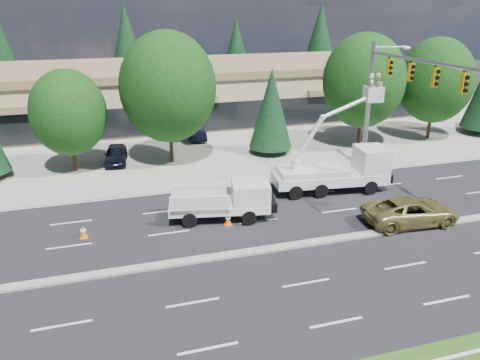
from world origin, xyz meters
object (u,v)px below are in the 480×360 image
object	(u,v)px
utility_pickup	(227,204)
bucket_truck	(341,166)
signal_mast	(389,92)
minivan	(411,211)

from	to	relation	value
utility_pickup	bucket_truck	world-z (taller)	bucket_truck
signal_mast	utility_pickup	xyz separation A→B (m)	(-11.62, -2.93, -5.18)
signal_mast	minivan	bearing A→B (deg)	-108.20
utility_pickup	minivan	distance (m)	10.14
bucket_truck	minivan	xyz separation A→B (m)	(1.39, -5.51, -0.90)
signal_mast	utility_pickup	world-z (taller)	signal_mast
bucket_truck	signal_mast	bearing A→B (deg)	21.70
signal_mast	bucket_truck	xyz separation A→B (m)	(-3.51, -0.93, -4.43)
bucket_truck	minivan	world-z (taller)	bucket_truck
signal_mast	minivan	world-z (taller)	signal_mast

